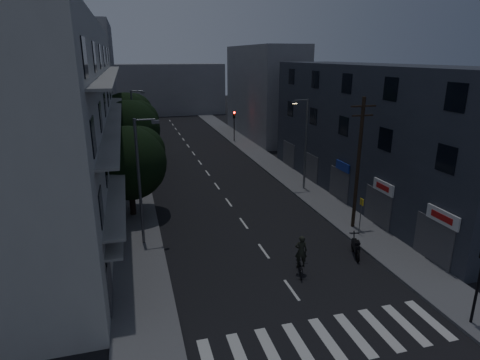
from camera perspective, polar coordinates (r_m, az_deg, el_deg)
ground at (r=42.16m, az=-4.77°, el=1.18°), size 160.00×160.00×0.00m
sidewalk_left at (r=41.46m, az=-14.99°, el=0.47°), size 3.00×90.00×0.15m
sidewalk_right at (r=44.09m, az=4.84°, el=2.01°), size 3.00×90.00×0.15m
crosswalk at (r=18.89m, az=12.38°, el=-21.36°), size 10.90×3.00×0.01m
lane_markings at (r=48.10m, az=-6.20°, el=3.18°), size 0.15×60.50×0.01m
building_left at (r=33.44m, az=-23.39°, el=7.86°), size 7.00×36.00×14.00m
building_right at (r=35.32m, az=18.28°, el=6.37°), size 6.19×28.00×11.00m
building_far_left at (r=63.07m, az=-20.23°, el=12.96°), size 6.00×20.00×16.00m
building_far_right at (r=60.28m, az=3.38°, el=12.38°), size 6.00×20.00×13.00m
building_far_end at (r=85.40m, az=-10.81°, el=12.55°), size 24.00×8.00×10.00m
tree_near at (r=30.38m, az=-15.41°, el=2.73°), size 5.45×5.45×6.72m
tree_mid at (r=42.15m, az=-15.28°, el=7.23°), size 5.96×5.96×7.33m
tree_far at (r=47.91m, az=-15.82°, el=8.54°), size 6.12×6.12×7.57m
traffic_signal_far_right at (r=56.09m, az=-0.84°, el=8.53°), size 0.28×0.37×4.10m
traffic_signal_far_left at (r=54.05m, az=-14.45°, el=7.65°), size 0.28×0.37×4.10m
street_lamp_left_near at (r=25.28m, az=-13.93°, el=0.52°), size 1.51×0.25×8.00m
street_lamp_right at (r=35.65m, az=9.20°, el=5.64°), size 1.51×0.25×8.00m
street_lamp_left_far at (r=45.25m, az=-14.76°, el=7.76°), size 1.51×0.25×8.00m
utility_pole at (r=28.07m, az=16.49°, el=2.54°), size 1.80×0.24×9.00m
bus_stop_sign at (r=27.80m, az=16.84°, el=-4.08°), size 0.06×0.35×2.52m
motorcycle at (r=25.60m, az=16.11°, el=-9.23°), size 0.96×2.03×1.36m
cyclist at (r=22.87m, az=8.61°, el=-11.36°), size 1.16×1.94×2.33m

